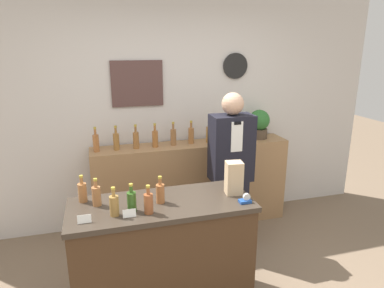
{
  "coord_description": "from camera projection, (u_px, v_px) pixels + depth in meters",
  "views": [
    {
      "loc": [
        -0.8,
        -1.85,
        2.08
      ],
      "look_at": [
        0.05,
        1.12,
        1.19
      ],
      "focal_mm": 32.0,
      "sensor_mm": 36.0,
      "label": 1
    }
  ],
  "objects": [
    {
      "name": "display_counter",
      "position": [
        163.0,
        257.0,
        2.71
      ],
      "size": [
        1.38,
        0.57,
        0.94
      ],
      "color": "#422B19",
      "rests_on": "ground_plane"
    },
    {
      "name": "counter_bottle_4",
      "position": [
        149.0,
        203.0,
        2.39
      ],
      "size": [
        0.06,
        0.06,
        0.21
      ],
      "color": "brown",
      "rests_on": "display_counter"
    },
    {
      "name": "counter_bottle_3",
      "position": [
        132.0,
        201.0,
        2.42
      ],
      "size": [
        0.06,
        0.06,
        0.21
      ],
      "color": "#31591F",
      "rests_on": "display_counter"
    },
    {
      "name": "tape_dispenser",
      "position": [
        246.0,
        200.0,
        2.57
      ],
      "size": [
        0.09,
        0.06,
        0.07
      ],
      "color": "#1E4799",
      "rests_on": "display_counter"
    },
    {
      "name": "shelf_bottle_4",
      "position": [
        173.0,
        136.0,
        3.83
      ],
      "size": [
        0.06,
        0.06,
        0.27
      ],
      "color": "#97663E",
      "rests_on": "back_shelf"
    },
    {
      "name": "counter_bottle_5",
      "position": [
        160.0,
        193.0,
        2.56
      ],
      "size": [
        0.06,
        0.06,
        0.21
      ],
      "color": "#A36134",
      "rests_on": "display_counter"
    },
    {
      "name": "paper_bag",
      "position": [
        234.0,
        178.0,
        2.7
      ],
      "size": [
        0.14,
        0.12,
        0.27
      ],
      "color": "tan",
      "rests_on": "display_counter"
    },
    {
      "name": "counter_bottle_1",
      "position": [
        96.0,
        195.0,
        2.51
      ],
      "size": [
        0.06,
        0.06,
        0.21
      ],
      "color": "#A5693D",
      "rests_on": "display_counter"
    },
    {
      "name": "shelf_bottle_1",
      "position": [
        116.0,
        141.0,
        3.65
      ],
      "size": [
        0.06,
        0.06,
        0.27
      ],
      "color": "olive",
      "rests_on": "back_shelf"
    },
    {
      "name": "price_card_right",
      "position": [
        129.0,
        213.0,
        2.35
      ],
      "size": [
        0.09,
        0.02,
        0.06
      ],
      "color": "white",
      "rests_on": "display_counter"
    },
    {
      "name": "shelf_bottle_0",
      "position": [
        96.0,
        142.0,
        3.59
      ],
      "size": [
        0.06,
        0.06,
        0.27
      ],
      "color": "#A56435",
      "rests_on": "back_shelf"
    },
    {
      "name": "shelf_bottle_6",
      "position": [
        209.0,
        134.0,
        3.93
      ],
      "size": [
        0.06,
        0.06,
        0.27
      ],
      "color": "#A37031",
      "rests_on": "back_shelf"
    },
    {
      "name": "back_wall",
      "position": [
        167.0,
        111.0,
        3.97
      ],
      "size": [
        5.2,
        0.09,
        2.7
      ],
      "color": "silver",
      "rests_on": "ground_plane"
    },
    {
      "name": "price_card_left",
      "position": [
        84.0,
        219.0,
        2.28
      ],
      "size": [
        0.09,
        0.02,
        0.06
      ],
      "color": "white",
      "rests_on": "display_counter"
    },
    {
      "name": "shelf_bottle_3",
      "position": [
        155.0,
        138.0,
        3.75
      ],
      "size": [
        0.06,
        0.06,
        0.27
      ],
      "color": "#A46431",
      "rests_on": "back_shelf"
    },
    {
      "name": "shelf_bottle_8",
      "position": [
        243.0,
        132.0,
        4.02
      ],
      "size": [
        0.06,
        0.06,
        0.27
      ],
      "color": "#A56932",
      "rests_on": "back_shelf"
    },
    {
      "name": "shelf_bottle_7",
      "position": [
        226.0,
        133.0,
        3.97
      ],
      "size": [
        0.06,
        0.06,
        0.27
      ],
      "color": "#986339",
      "rests_on": "back_shelf"
    },
    {
      "name": "shelf_bottle_5",
      "position": [
        191.0,
        135.0,
        3.89
      ],
      "size": [
        0.06,
        0.06,
        0.27
      ],
      "color": "#A16738",
      "rests_on": "back_shelf"
    },
    {
      "name": "potted_plant",
      "position": [
        259.0,
        123.0,
        4.09
      ],
      "size": [
        0.25,
        0.25,
        0.35
      ],
      "color": "#4C3D2D",
      "rests_on": "back_shelf"
    },
    {
      "name": "shelf_bottle_2",
      "position": [
        136.0,
        139.0,
        3.7
      ],
      "size": [
        0.06,
        0.06,
        0.27
      ],
      "color": "#986334",
      "rests_on": "back_shelf"
    },
    {
      "name": "counter_bottle_0",
      "position": [
        82.0,
        192.0,
        2.58
      ],
      "size": [
        0.06,
        0.06,
        0.21
      ],
      "color": "#A5693A",
      "rests_on": "display_counter"
    },
    {
      "name": "counter_bottle_2",
      "position": [
        114.0,
        205.0,
        2.36
      ],
      "size": [
        0.06,
        0.06,
        0.21
      ],
      "color": "olive",
      "rests_on": "display_counter"
    },
    {
      "name": "back_shelf",
      "position": [
        192.0,
        184.0,
        4.04
      ],
      "size": [
        2.27,
        0.37,
        1.0
      ],
      "color": "#9E754C",
      "rests_on": "ground_plane"
    },
    {
      "name": "shopkeeper",
      "position": [
        230.0,
        174.0,
        3.47
      ],
      "size": [
        0.42,
        0.26,
        1.65
      ],
      "color": "black",
      "rests_on": "ground_plane"
    }
  ]
}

